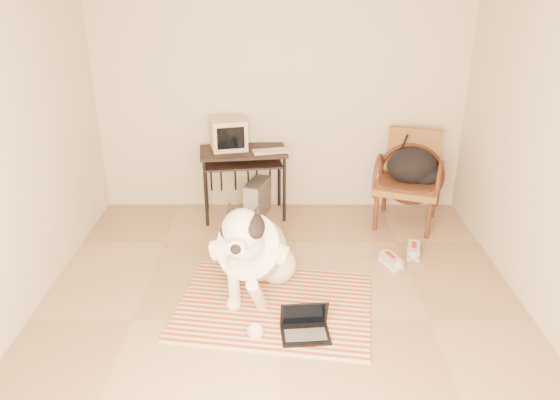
{
  "coord_description": "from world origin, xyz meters",
  "views": [
    {
      "loc": [
        -0.01,
        -3.56,
        2.59
      ],
      "look_at": [
        -0.01,
        0.49,
        0.83
      ],
      "focal_mm": 35.0,
      "sensor_mm": 36.0,
      "label": 1
    }
  ],
  "objects_px": {
    "dog": "(253,252)",
    "backpack": "(414,167)",
    "pc_tower": "(257,198)",
    "rattan_chair": "(409,179)",
    "computer_desk": "(243,160)",
    "crt_monitor": "(228,134)",
    "laptop": "(305,326)"
  },
  "relations": [
    {
      "from": "dog",
      "to": "backpack",
      "type": "relative_size",
      "value": 2.55
    },
    {
      "from": "pc_tower",
      "to": "rattan_chair",
      "type": "distance_m",
      "value": 1.65
    },
    {
      "from": "computer_desk",
      "to": "rattan_chair",
      "type": "distance_m",
      "value": 1.77
    },
    {
      "from": "crt_monitor",
      "to": "pc_tower",
      "type": "relative_size",
      "value": 0.95
    },
    {
      "from": "dog",
      "to": "crt_monitor",
      "type": "height_order",
      "value": "crt_monitor"
    },
    {
      "from": "computer_desk",
      "to": "laptop",
      "type": "bearing_deg",
      "value": -74.79
    },
    {
      "from": "laptop",
      "to": "computer_desk",
      "type": "relative_size",
      "value": 0.4
    },
    {
      "from": "backpack",
      "to": "dog",
      "type": "bearing_deg",
      "value": -139.68
    },
    {
      "from": "rattan_chair",
      "to": "backpack",
      "type": "distance_m",
      "value": 0.15
    },
    {
      "from": "rattan_chair",
      "to": "computer_desk",
      "type": "bearing_deg",
      "value": 175.16
    },
    {
      "from": "dog",
      "to": "laptop",
      "type": "xyz_separation_m",
      "value": [
        0.41,
        -0.59,
        -0.32
      ]
    },
    {
      "from": "dog",
      "to": "laptop",
      "type": "height_order",
      "value": "dog"
    },
    {
      "from": "laptop",
      "to": "pc_tower",
      "type": "bearing_deg",
      "value": 101.49
    },
    {
      "from": "crt_monitor",
      "to": "pc_tower",
      "type": "xyz_separation_m",
      "value": [
        0.3,
        -0.05,
        -0.73
      ]
    },
    {
      "from": "crt_monitor",
      "to": "pc_tower",
      "type": "height_order",
      "value": "crt_monitor"
    },
    {
      "from": "crt_monitor",
      "to": "rattan_chair",
      "type": "height_order",
      "value": "crt_monitor"
    },
    {
      "from": "computer_desk",
      "to": "pc_tower",
      "type": "height_order",
      "value": "computer_desk"
    },
    {
      "from": "computer_desk",
      "to": "rattan_chair",
      "type": "height_order",
      "value": "rattan_chair"
    },
    {
      "from": "pc_tower",
      "to": "backpack",
      "type": "xyz_separation_m",
      "value": [
        1.66,
        -0.2,
        0.43
      ]
    },
    {
      "from": "pc_tower",
      "to": "rattan_chair",
      "type": "height_order",
      "value": "rattan_chair"
    },
    {
      "from": "pc_tower",
      "to": "backpack",
      "type": "bearing_deg",
      "value": -6.96
    },
    {
      "from": "computer_desk",
      "to": "rattan_chair",
      "type": "bearing_deg",
      "value": -4.84
    },
    {
      "from": "crt_monitor",
      "to": "dog",
      "type": "bearing_deg",
      "value": -78.67
    },
    {
      "from": "laptop",
      "to": "pc_tower",
      "type": "distance_m",
      "value": 2.21
    },
    {
      "from": "pc_tower",
      "to": "dog",
      "type": "bearing_deg",
      "value": -88.92
    },
    {
      "from": "dog",
      "to": "computer_desk",
      "type": "xyz_separation_m",
      "value": [
        -0.17,
        1.55,
        0.26
      ]
    },
    {
      "from": "computer_desk",
      "to": "backpack",
      "type": "xyz_separation_m",
      "value": [
        1.8,
        -0.17,
        -0.02
      ]
    },
    {
      "from": "pc_tower",
      "to": "rattan_chair",
      "type": "xyz_separation_m",
      "value": [
        1.61,
        -0.18,
        0.3
      ]
    },
    {
      "from": "computer_desk",
      "to": "crt_monitor",
      "type": "height_order",
      "value": "crt_monitor"
    },
    {
      "from": "crt_monitor",
      "to": "rattan_chair",
      "type": "xyz_separation_m",
      "value": [
        1.91,
        -0.22,
        -0.43
      ]
    },
    {
      "from": "laptop",
      "to": "crt_monitor",
      "type": "relative_size",
      "value": 0.89
    },
    {
      "from": "dog",
      "to": "rattan_chair",
      "type": "xyz_separation_m",
      "value": [
        1.58,
        1.41,
        0.1
      ]
    }
  ]
}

